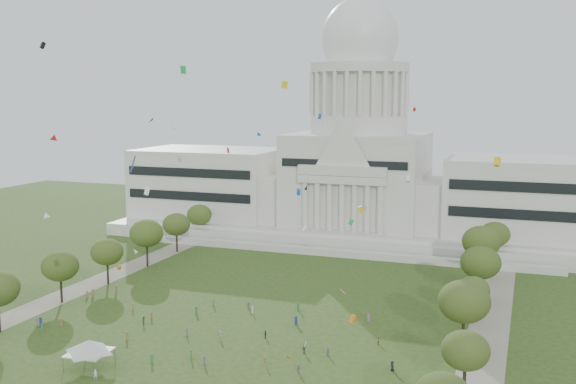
# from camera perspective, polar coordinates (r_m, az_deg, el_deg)

# --- Properties ---
(ground) EXTENTS (400.00, 400.00, 0.00)m
(ground) POSITION_cam_1_polar(r_m,az_deg,el_deg) (127.09, -7.12, -13.54)
(ground) COLOR #314718
(ground) RESTS_ON ground
(capitol) EXTENTS (160.00, 64.50, 91.30)m
(capitol) POSITION_cam_1_polar(r_m,az_deg,el_deg) (226.52, 5.92, 1.88)
(capitol) COLOR beige
(capitol) RESTS_ON ground
(path_left) EXTENTS (8.00, 160.00, 0.04)m
(path_left) POSITION_cam_1_polar(r_m,az_deg,el_deg) (175.68, -16.77, -7.66)
(path_left) COLOR gray
(path_left) RESTS_ON ground
(path_right) EXTENTS (8.00, 160.00, 0.04)m
(path_right) POSITION_cam_1_polar(r_m,az_deg,el_deg) (142.98, 16.59, -11.31)
(path_right) COLOR gray
(path_right) RESTS_ON ground
(row_tree_r_1) EXTENTS (7.58, 7.58, 10.78)m
(row_tree_r_1) POSITION_cam_1_polar(r_m,az_deg,el_deg) (110.68, 14.80, -12.85)
(row_tree_r_1) COLOR black
(row_tree_r_1) RESTS_ON ground
(row_tree_l_2) EXTENTS (8.42, 8.42, 11.97)m
(row_tree_l_2) POSITION_cam_1_polar(r_m,az_deg,el_deg) (162.10, -18.73, -5.97)
(row_tree_l_2) COLOR black
(row_tree_l_2) RESTS_ON ground
(row_tree_r_2) EXTENTS (9.55, 9.55, 13.58)m
(row_tree_r_2) POSITION_cam_1_polar(r_m,az_deg,el_deg) (128.31, 14.70, -8.96)
(row_tree_r_2) COLOR black
(row_tree_r_2) RESTS_ON ground
(row_tree_l_3) EXTENTS (8.12, 8.12, 11.55)m
(row_tree_l_3) POSITION_cam_1_polar(r_m,az_deg,el_deg) (174.50, -15.08, -4.93)
(row_tree_l_3) COLOR black
(row_tree_l_3) RESTS_ON ground
(row_tree_r_3) EXTENTS (7.01, 7.01, 9.98)m
(row_tree_r_3) POSITION_cam_1_polar(r_m,az_deg,el_deg) (145.33, 15.38, -8.02)
(row_tree_r_3) COLOR black
(row_tree_r_3) RESTS_ON ground
(row_tree_l_4) EXTENTS (9.29, 9.29, 13.21)m
(row_tree_l_4) POSITION_cam_1_polar(r_m,az_deg,el_deg) (189.32, -11.89, -3.44)
(row_tree_l_4) COLOR black
(row_tree_l_4) RESTS_ON ground
(row_tree_r_4) EXTENTS (9.19, 9.19, 13.06)m
(row_tree_r_4) POSITION_cam_1_polar(r_m,az_deg,el_deg) (159.76, 16.00, -5.77)
(row_tree_r_4) COLOR black
(row_tree_r_4) RESTS_ON ground
(row_tree_l_5) EXTENTS (8.33, 8.33, 11.85)m
(row_tree_l_5) POSITION_cam_1_polar(r_m,az_deg,el_deg) (205.76, -9.43, -2.73)
(row_tree_l_5) COLOR black
(row_tree_l_5) RESTS_ON ground
(row_tree_r_5) EXTENTS (9.82, 9.82, 13.96)m
(row_tree_r_5) POSITION_cam_1_polar(r_m,az_deg,el_deg) (179.32, 16.05, -4.05)
(row_tree_r_5) COLOR black
(row_tree_r_5) RESTS_ON ground
(row_tree_l_6) EXTENTS (8.19, 8.19, 11.64)m
(row_tree_l_6) POSITION_cam_1_polar(r_m,az_deg,el_deg) (222.23, -7.52, -1.92)
(row_tree_l_6) COLOR black
(row_tree_l_6) RESTS_ON ground
(row_tree_r_6) EXTENTS (8.42, 8.42, 11.97)m
(row_tree_r_6) POSITION_cam_1_polar(r_m,az_deg,el_deg) (197.03, 17.12, -3.44)
(row_tree_r_6) COLOR black
(row_tree_r_6) RESTS_ON ground
(event_tent) EXTENTS (9.91, 9.91, 5.18)m
(event_tent) POSITION_cam_1_polar(r_m,az_deg,el_deg) (124.01, -16.51, -12.39)
(event_tent) COLOR #4C4C4C
(event_tent) RESTS_ON ground
(person_0) EXTENTS (1.03, 0.99, 1.78)m
(person_0) POSITION_cam_1_polar(r_m,az_deg,el_deg) (120.62, 8.82, -14.33)
(person_0) COLOR #26262B
(person_0) RESTS_ON ground
(person_2) EXTENTS (0.80, 0.88, 1.53)m
(person_2) POSITION_cam_1_polar(r_m,az_deg,el_deg) (131.91, 7.70, -12.36)
(person_2) COLOR olive
(person_2) RESTS_ON ground
(person_3) EXTENTS (1.01, 1.23, 1.69)m
(person_3) POSITION_cam_1_polar(r_m,az_deg,el_deg) (121.36, -1.96, -14.12)
(person_3) COLOR olive
(person_3) RESTS_ON ground
(person_4) EXTENTS (0.55, 0.95, 1.59)m
(person_4) POSITION_cam_1_polar(r_m,az_deg,el_deg) (134.00, -1.93, -11.95)
(person_4) COLOR #26262B
(person_4) RESTS_ON ground
(person_5) EXTENTS (1.53, 1.72, 1.79)m
(person_5) POSITION_cam_1_polar(r_m,az_deg,el_deg) (133.83, -5.76, -11.97)
(person_5) COLOR silver
(person_5) RESTS_ON ground
(person_7) EXTENTS (0.82, 0.72, 1.85)m
(person_7) POSITION_cam_1_polar(r_m,az_deg,el_deg) (120.15, -15.99, -14.64)
(person_7) COLOR silver
(person_7) RESTS_ON ground
(person_8) EXTENTS (0.99, 0.89, 1.73)m
(person_8) POSITION_cam_1_polar(r_m,az_deg,el_deg) (144.45, -12.11, -10.59)
(person_8) COLOR #33723F
(person_8) RESTS_ON ground
(person_9) EXTENTS (0.83, 1.11, 1.54)m
(person_9) POSITION_cam_1_polar(r_m,az_deg,el_deg) (118.40, 0.91, -14.74)
(person_9) COLOR #4C4C51
(person_9) RESTS_ON ground
(person_10) EXTENTS (0.95, 1.17, 1.76)m
(person_10) POSITION_cam_1_polar(r_m,az_deg,el_deg) (126.56, 1.37, -13.14)
(person_10) COLOR #33723F
(person_10) RESTS_ON ground
(distant_crowd) EXTENTS (66.58, 36.84, 1.95)m
(distant_crowd) POSITION_cam_1_polar(r_m,az_deg,el_deg) (145.08, -9.57, -10.44)
(distant_crowd) COLOR #33723F
(distant_crowd) RESTS_ON ground
(kite_swarm) EXTENTS (97.36, 94.93, 65.69)m
(kite_swarm) POSITION_cam_1_polar(r_m,az_deg,el_deg) (128.74, -5.93, 1.02)
(kite_swarm) COLOR red
(kite_swarm) RESTS_ON ground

